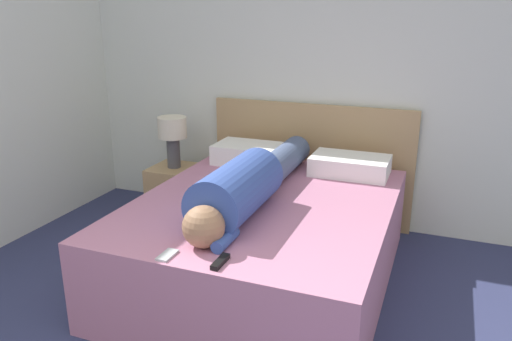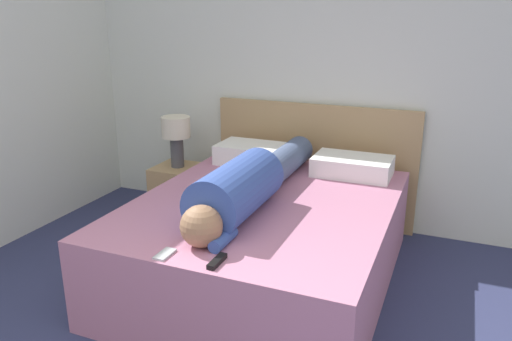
{
  "view_description": "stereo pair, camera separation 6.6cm",
  "coord_description": "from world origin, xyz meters",
  "px_view_note": "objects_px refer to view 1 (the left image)",
  "views": [
    {
      "loc": [
        0.94,
        -0.77,
        1.74
      ],
      "look_at": [
        -0.11,
        1.91,
        0.82
      ],
      "focal_mm": 35.0,
      "sensor_mm": 36.0,
      "label": 1
    },
    {
      "loc": [
        1.0,
        -0.75,
        1.74
      ],
      "look_at": [
        -0.11,
        1.91,
        0.82
      ],
      "focal_mm": 35.0,
      "sensor_mm": 36.0,
      "label": 2
    }
  ],
  "objects_px": {
    "bed": "(264,241)",
    "person_lying": "(249,184)",
    "cell_phone": "(167,255)",
    "pillow_near_headboard": "(253,154)",
    "pillow_second": "(350,165)",
    "tv_remote": "(220,262)",
    "table_lamp": "(173,133)",
    "nightstand": "(176,192)"
  },
  "relations": [
    {
      "from": "pillow_second",
      "to": "cell_phone",
      "type": "bearing_deg",
      "value": -109.81
    },
    {
      "from": "tv_remote",
      "to": "person_lying",
      "type": "bearing_deg",
      "value": 101.64
    },
    {
      "from": "pillow_second",
      "to": "cell_phone",
      "type": "xyz_separation_m",
      "value": [
        -0.59,
        -1.65,
        -0.06
      ]
    },
    {
      "from": "bed",
      "to": "cell_phone",
      "type": "height_order",
      "value": "cell_phone"
    },
    {
      "from": "pillow_near_headboard",
      "to": "nightstand",
      "type": "bearing_deg",
      "value": -179.97
    },
    {
      "from": "pillow_second",
      "to": "tv_remote",
      "type": "distance_m",
      "value": 1.66
    },
    {
      "from": "pillow_near_headboard",
      "to": "pillow_second",
      "type": "bearing_deg",
      "value": -0.0
    },
    {
      "from": "nightstand",
      "to": "pillow_near_headboard",
      "type": "bearing_deg",
      "value": 0.03
    },
    {
      "from": "tv_remote",
      "to": "cell_phone",
      "type": "xyz_separation_m",
      "value": [
        -0.28,
        -0.02,
        -0.01
      ]
    },
    {
      "from": "bed",
      "to": "pillow_near_headboard",
      "type": "bearing_deg",
      "value": 116.71
    },
    {
      "from": "bed",
      "to": "person_lying",
      "type": "height_order",
      "value": "person_lying"
    },
    {
      "from": "nightstand",
      "to": "table_lamp",
      "type": "distance_m",
      "value": 0.53
    },
    {
      "from": "nightstand",
      "to": "pillow_second",
      "type": "xyz_separation_m",
      "value": [
        1.52,
        0.0,
        0.41
      ]
    },
    {
      "from": "table_lamp",
      "to": "cell_phone",
      "type": "xyz_separation_m",
      "value": [
        0.93,
        -1.65,
        -0.18
      ]
    },
    {
      "from": "bed",
      "to": "person_lying",
      "type": "distance_m",
      "value": 0.45
    },
    {
      "from": "bed",
      "to": "nightstand",
      "type": "bearing_deg",
      "value": 146.0
    },
    {
      "from": "person_lying",
      "to": "cell_phone",
      "type": "distance_m",
      "value": 0.82
    },
    {
      "from": "person_lying",
      "to": "cell_phone",
      "type": "relative_size",
      "value": 13.7
    },
    {
      "from": "table_lamp",
      "to": "person_lying",
      "type": "xyz_separation_m",
      "value": [
        1.05,
        -0.85,
        -0.04
      ]
    },
    {
      "from": "person_lying",
      "to": "table_lamp",
      "type": "bearing_deg",
      "value": 140.86
    },
    {
      "from": "bed",
      "to": "table_lamp",
      "type": "height_order",
      "value": "table_lamp"
    },
    {
      "from": "table_lamp",
      "to": "person_lying",
      "type": "height_order",
      "value": "person_lying"
    },
    {
      "from": "bed",
      "to": "pillow_near_headboard",
      "type": "xyz_separation_m",
      "value": [
        -0.38,
        0.75,
        0.36
      ]
    },
    {
      "from": "person_lying",
      "to": "tv_remote",
      "type": "height_order",
      "value": "person_lying"
    },
    {
      "from": "person_lying",
      "to": "pillow_near_headboard",
      "type": "bearing_deg",
      "value": 110.28
    },
    {
      "from": "bed",
      "to": "table_lamp",
      "type": "xyz_separation_m",
      "value": [
        -1.11,
        0.75,
        0.47
      ]
    },
    {
      "from": "table_lamp",
      "to": "person_lying",
      "type": "distance_m",
      "value": 1.35
    },
    {
      "from": "table_lamp",
      "to": "bed",
      "type": "bearing_deg",
      "value": -34.0
    },
    {
      "from": "bed",
      "to": "cell_phone",
      "type": "bearing_deg",
      "value": -101.65
    },
    {
      "from": "tv_remote",
      "to": "cell_phone",
      "type": "bearing_deg",
      "value": -175.14
    },
    {
      "from": "bed",
      "to": "pillow_near_headboard",
      "type": "relative_size",
      "value": 3.28
    },
    {
      "from": "bed",
      "to": "tv_remote",
      "type": "relative_size",
      "value": 13.13
    },
    {
      "from": "table_lamp",
      "to": "cell_phone",
      "type": "height_order",
      "value": "table_lamp"
    },
    {
      "from": "bed",
      "to": "tv_remote",
      "type": "bearing_deg",
      "value": -83.67
    },
    {
      "from": "table_lamp",
      "to": "tv_remote",
      "type": "distance_m",
      "value": 2.03
    },
    {
      "from": "nightstand",
      "to": "pillow_second",
      "type": "distance_m",
      "value": 1.57
    },
    {
      "from": "bed",
      "to": "nightstand",
      "type": "height_order",
      "value": "bed"
    },
    {
      "from": "person_lying",
      "to": "pillow_second",
      "type": "height_order",
      "value": "person_lying"
    },
    {
      "from": "pillow_near_headboard",
      "to": "cell_phone",
      "type": "distance_m",
      "value": 1.66
    },
    {
      "from": "nightstand",
      "to": "tv_remote",
      "type": "bearing_deg",
      "value": -53.36
    },
    {
      "from": "pillow_near_headboard",
      "to": "table_lamp",
      "type": "bearing_deg",
      "value": -179.97
    },
    {
      "from": "pillow_second",
      "to": "cell_phone",
      "type": "height_order",
      "value": "pillow_second"
    }
  ]
}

